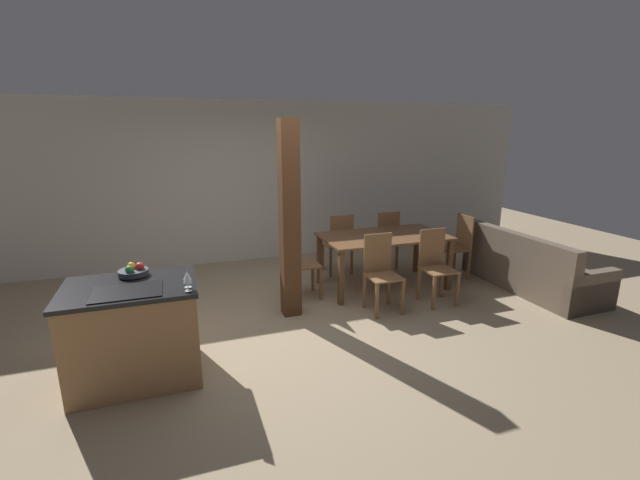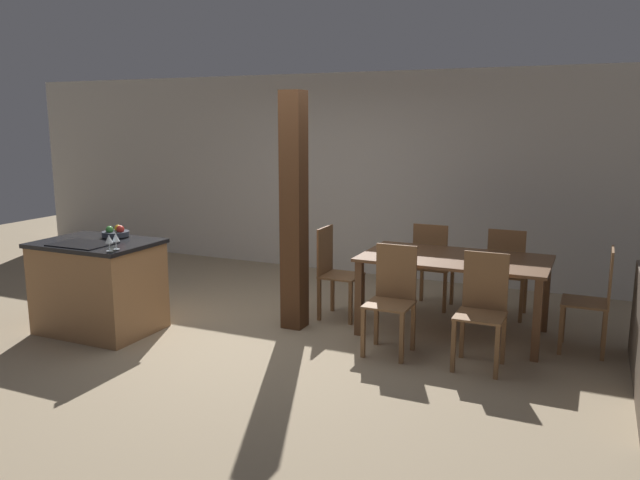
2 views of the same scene
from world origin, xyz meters
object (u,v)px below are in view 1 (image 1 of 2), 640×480
object	(u,v)px
kitchen_island	(135,332)
dining_chair_far_left	(339,243)
dining_table	(384,242)
couch	(529,270)
dining_chair_foot_end	(457,245)
timber_post	(290,221)
dining_chair_far_right	(385,239)
wine_glass_middle	(187,276)
dining_chair_near_right	(436,265)
wine_glass_near	(188,279)
fruit_bowl	(134,271)
dining_chair_head_end	(299,262)
dining_chair_near_left	(381,271)

from	to	relation	value
kitchen_island	dining_chair_far_left	world-z (taller)	dining_chair_far_left
dining_table	couch	world-z (taller)	couch
dining_chair_foot_end	timber_post	bearing A→B (deg)	-80.42
dining_table	dining_chair_far_right	distance (m)	0.84
wine_glass_middle	dining_chair_foot_end	bearing A→B (deg)	22.13
kitchen_island	dining_chair_far_left	xyz separation A→B (m)	(2.82, 2.09, 0.05)
kitchen_island	dining_chair_near_right	distance (m)	3.68
wine_glass_near	dining_chair_far_left	xyz separation A→B (m)	(2.33, 2.43, -0.52)
dining_chair_foot_end	couch	distance (m)	1.04
fruit_bowl	wine_glass_middle	bearing A→B (deg)	-47.46
dining_chair_far_left	dining_chair_far_right	size ratio (longest dim) A/B	1.00
dining_chair_far_left	timber_post	distance (m)	1.76
timber_post	dining_chair_head_end	bearing A→B (deg)	62.78
fruit_bowl	dining_chair_far_right	xyz separation A→B (m)	(3.60, 1.84, -0.45)
wine_glass_near	dining_chair_head_end	world-z (taller)	wine_glass_near
kitchen_island	dining_chair_far_right	bearing A→B (deg)	29.97
wine_glass_near	dining_chair_near_left	distance (m)	2.59
wine_glass_middle	dining_chair_far_left	bearing A→B (deg)	45.12
wine_glass_near	dining_chair_far_right	xyz separation A→B (m)	(3.13, 2.43, -0.52)
dining_chair_head_end	dining_chair_foot_end	xyz separation A→B (m)	(2.53, 0.00, 0.00)
timber_post	kitchen_island	bearing A→B (deg)	-152.23
dining_chair_far_right	dining_table	bearing A→B (deg)	60.86
wine_glass_middle	dining_table	size ratio (longest dim) A/B	0.08
fruit_bowl	dining_chair_head_end	world-z (taller)	fruit_bowl
dining_chair_foot_end	dining_chair_head_end	bearing A→B (deg)	-90.00
timber_post	couch	bearing A→B (deg)	-4.70
fruit_bowl	couch	size ratio (longest dim) A/B	0.13
wine_glass_middle	dining_chair_foot_end	distance (m)	4.35
dining_chair_far_left	wine_glass_near	bearing A→B (deg)	46.14
kitchen_island	fruit_bowl	size ratio (longest dim) A/B	4.20
fruit_bowl	wine_glass_middle	world-z (taller)	wine_glass_middle
dining_table	dining_chair_far_right	xyz separation A→B (m)	(0.40, 0.72, -0.17)
dining_chair_far_left	dining_chair_head_end	size ratio (longest dim) A/B	1.00
dining_chair_far_left	dining_table	bearing A→B (deg)	119.14
wine_glass_middle	dining_chair_near_right	xyz separation A→B (m)	(3.13, 0.91, -0.52)
kitchen_island	timber_post	size ratio (longest dim) A/B	0.48
dining_chair_near_right	timber_post	bearing A→B (deg)	172.55
kitchen_island	dining_chair_far_left	bearing A→B (deg)	36.50
dining_chair_far_left	timber_post	xyz separation A→B (m)	(-1.11, -1.19, 0.67)
fruit_bowl	dining_chair_foot_end	distance (m)	4.63
dining_chair_head_end	timber_post	world-z (taller)	timber_post
kitchen_island	wine_glass_near	bearing A→B (deg)	-34.71
dining_chair_foot_end	dining_chair_far_right	bearing A→B (deg)	-129.64
dining_table	dining_chair_near_right	bearing A→B (deg)	-60.86
dining_chair_far_right	couch	bearing A→B (deg)	136.53
dining_table	dining_chair_near_right	size ratio (longest dim) A/B	1.83
dining_table	timber_post	bearing A→B (deg)	-162.74
wine_glass_middle	dining_table	bearing A→B (deg)	30.75
fruit_bowl	dining_chair_near_left	xyz separation A→B (m)	(2.80, 0.40, -0.45)
wine_glass_middle	timber_post	world-z (taller)	timber_post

